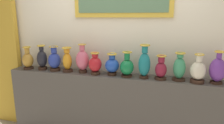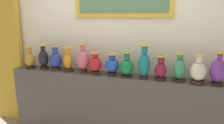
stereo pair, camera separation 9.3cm
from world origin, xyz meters
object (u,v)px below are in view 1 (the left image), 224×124
at_px(vase_rose, 82,60).
at_px(vase_crimson, 95,64).
at_px(vase_emerald, 127,67).
at_px(vase_onyx, 42,59).
at_px(vase_teal, 144,63).
at_px(vase_cobalt, 54,60).
at_px(vase_jade, 179,68).
at_px(vase_sapphire, 112,65).
at_px(vase_violet, 218,70).
at_px(vase_ivory, 198,71).
at_px(vase_ochre, 28,60).
at_px(vase_burgundy, 161,69).
at_px(vase_amber, 67,61).

xyz_separation_m(vase_rose, vase_crimson, (0.20, -0.04, -0.04)).
bearing_deg(vase_emerald, vase_onyx, 179.38).
height_order(vase_rose, vase_teal, vase_teal).
height_order(vase_crimson, vase_emerald, vase_emerald).
relative_size(vase_cobalt, vase_jade, 1.03).
bearing_deg(vase_jade, vase_sapphire, -179.81).
bearing_deg(vase_violet, vase_crimson, -179.02).
xyz_separation_m(vase_jade, vase_violet, (0.42, -0.01, 0.01)).
xyz_separation_m(vase_cobalt, vase_violet, (2.12, -0.00, 0.01)).
relative_size(vase_cobalt, vase_ivory, 1.03).
xyz_separation_m(vase_ochre, vase_jade, (2.14, 0.03, 0.02)).
distance_m(vase_sapphire, vase_burgundy, 0.63).
bearing_deg(vase_cobalt, vase_amber, -1.33).
distance_m(vase_sapphire, vase_violet, 1.27).
relative_size(vase_burgundy, vase_jade, 0.88).
height_order(vase_crimson, vase_violet, vase_violet).
relative_size(vase_crimson, vase_violet, 0.78).
xyz_separation_m(vase_cobalt, vase_ivory, (1.91, -0.03, -0.01)).
xyz_separation_m(vase_sapphire, vase_violet, (1.27, -0.01, 0.03)).
bearing_deg(vase_emerald, vase_crimson, -178.12).
xyz_separation_m(vase_rose, vase_sapphire, (0.42, -0.00, -0.04)).
height_order(vase_amber, vase_jade, vase_amber).
xyz_separation_m(vase_amber, vase_jade, (1.50, 0.01, -0.01)).
xyz_separation_m(vase_cobalt, vase_teal, (1.29, -0.02, 0.04)).
height_order(vase_cobalt, vase_burgundy, vase_cobalt).
distance_m(vase_cobalt, vase_teal, 1.29).
height_order(vase_ochre, vase_emerald, vase_ochre).
bearing_deg(vase_violet, vase_teal, -178.91).
bearing_deg(vase_ochre, vase_teal, 0.23).
xyz_separation_m(vase_rose, vase_burgundy, (1.06, -0.02, -0.05)).
bearing_deg(vase_amber, vase_teal, -0.72).
relative_size(vase_rose, vase_emerald, 1.22).
relative_size(vase_amber, vase_burgundy, 1.15).
distance_m(vase_teal, vase_jade, 0.42).
xyz_separation_m(vase_onyx, vase_rose, (0.64, 0.01, 0.02)).
height_order(vase_ochre, vase_amber, vase_amber).
bearing_deg(vase_violet, vase_emerald, -179.39).
bearing_deg(vase_ivory, vase_rose, 178.52).
distance_m(vase_emerald, vase_teal, 0.23).
relative_size(vase_ochre, vase_crimson, 1.12).
distance_m(vase_crimson, vase_sapphire, 0.23).
distance_m(vase_ochre, vase_jade, 2.14).
bearing_deg(vase_teal, vase_cobalt, 179.18).
distance_m(vase_ivory, vase_violet, 0.22).
bearing_deg(vase_teal, vase_rose, 178.28).
xyz_separation_m(vase_burgundy, vase_ivory, (0.42, -0.02, 0.01)).
relative_size(vase_sapphire, vase_teal, 0.69).
bearing_deg(vase_rose, vase_teal, -1.72).
bearing_deg(vase_amber, vase_ivory, -0.88).
bearing_deg(vase_cobalt, vase_emerald, -0.75).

